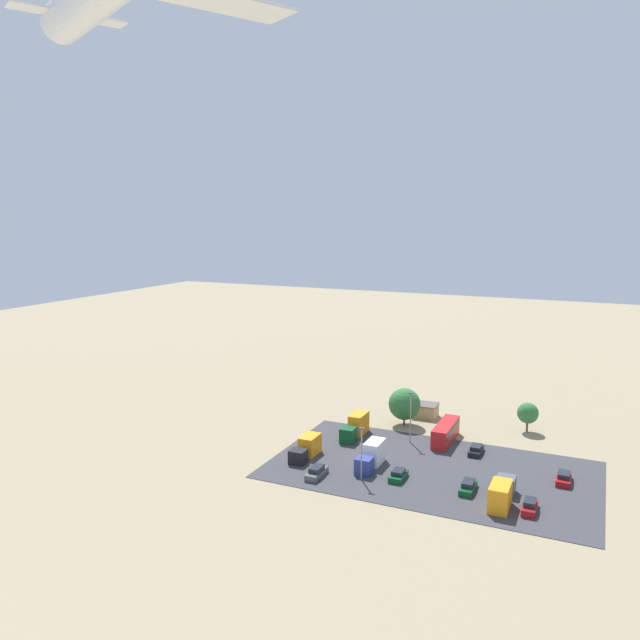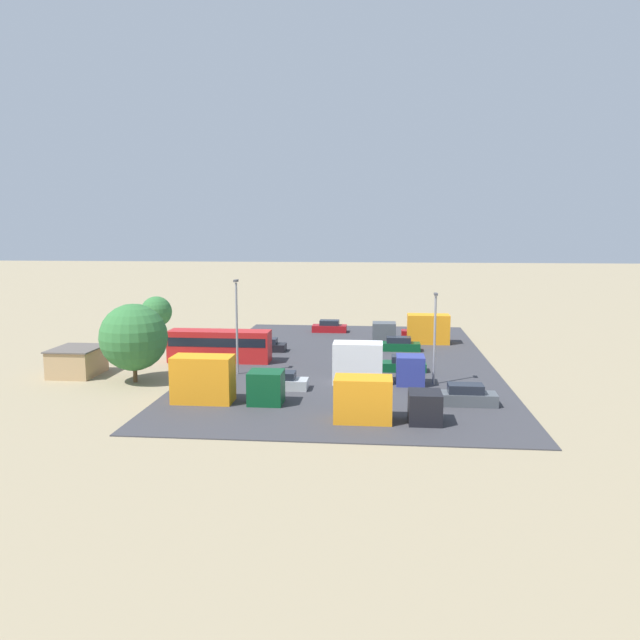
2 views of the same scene
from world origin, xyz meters
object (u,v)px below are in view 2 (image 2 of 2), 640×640
at_px(shed_building, 77,361).
at_px(parked_truck_2, 372,365).
at_px(parked_car_5, 399,345).
at_px(parked_car_6, 419,332).
at_px(parked_car_1, 404,365).
at_px(parked_truck_1, 380,401).
at_px(parked_car_3, 266,346).
at_px(parked_car_2, 279,382).
at_px(parked_car_4, 329,327).
at_px(bus, 220,345).
at_px(parked_car_0, 465,396).
at_px(parked_truck_0, 416,330).
at_px(parked_truck_3, 221,381).

relative_size(shed_building, parked_truck_2, 0.63).
distance_m(parked_car_5, parked_car_6, 8.89).
bearing_deg(parked_car_6, parked_car_1, -7.79).
bearing_deg(parked_truck_1, parked_car_3, -152.79).
height_order(parked_car_2, parked_car_5, parked_car_5).
xyz_separation_m(parked_car_2, parked_car_4, (-29.59, 1.80, 0.04)).
bearing_deg(bus, parked_truck_2, 63.30).
distance_m(parked_car_6, parked_truck_1, 34.68).
relative_size(shed_building, parked_car_0, 1.05).
bearing_deg(parked_truck_1, parked_car_4, -170.16).
bearing_deg(parked_car_1, parked_car_2, 126.06).
relative_size(parked_car_6, parked_truck_2, 0.55).
xyz_separation_m(bus, parked_truck_1, (18.40, 16.02, -0.29)).
distance_m(parked_car_1, parked_truck_1, 16.04).
height_order(parked_car_6, parked_truck_0, parked_truck_0).
height_order(parked_car_6, parked_truck_1, parked_truck_1).
distance_m(parked_car_6, parked_truck_3, 35.05).
height_order(parked_car_0, parked_truck_2, parked_truck_2).
height_order(bus, parked_car_2, bus).
bearing_deg(parked_car_5, shed_building, -64.23).
xyz_separation_m(parked_car_0, parked_truck_1, (4.73, -6.38, 0.74)).
bearing_deg(parked_truck_1, parked_car_2, -134.40).
height_order(bus, parked_car_6, bus).
bearing_deg(parked_truck_1, parked_truck_0, 172.40).
height_order(parked_car_4, parked_truck_3, parked_truck_3).
bearing_deg(parked_truck_0, parked_car_5, 156.40).
relative_size(parked_car_0, parked_truck_3, 0.55).
xyz_separation_m(parked_car_6, parked_truck_3, (30.73, -16.84, 0.97)).
height_order(parked_car_1, parked_truck_3, parked_truck_3).
distance_m(shed_building, parked_car_3, 19.67).
distance_m(bus, parked_car_3, 6.92).
bearing_deg(parked_car_6, parked_truck_1, -7.83).
bearing_deg(parked_car_0, parked_car_1, -159.42).
height_order(parked_car_3, parked_car_5, parked_car_5).
height_order(shed_building, parked_truck_2, parked_truck_2).
bearing_deg(parked_car_5, parked_truck_3, -32.34).
height_order(shed_building, parked_car_1, shed_building).
distance_m(parked_car_5, parked_truck_3, 26.38).
bearing_deg(parked_car_4, bus, 153.95).
bearing_deg(parked_car_0, parked_truck_3, -86.55).
bearing_deg(parked_car_2, parked_car_1, -53.94).
xyz_separation_m(parked_car_5, parked_truck_1, (25.89, -1.99, 0.78)).
bearing_deg(parked_car_1, parked_truck_3, 130.57).
distance_m(parked_truck_0, parked_truck_2, 20.58).
xyz_separation_m(parked_car_5, parked_truck_3, (22.27, -14.10, 1.01)).
relative_size(bus, parked_car_0, 2.18).
bearing_deg(parked_car_2, parked_truck_3, 140.57).
bearing_deg(parked_truck_0, parked_car_1, 172.71).
height_order(parked_truck_1, parked_truck_3, parked_truck_3).
bearing_deg(parked_truck_3, parked_car_4, 170.76).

